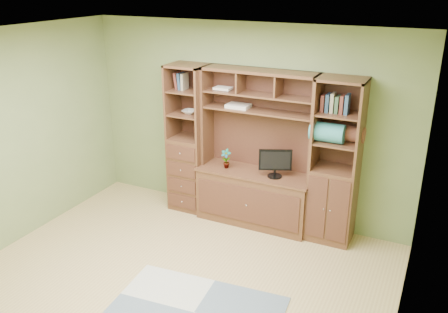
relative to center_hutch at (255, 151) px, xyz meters
The scene contains 11 objects.
room 1.77m from the center_hutch, 98.20° to the right, with size 4.60×4.10×2.64m.
center_hutch is the anchor object (origin of this frame).
left_tower 1.00m from the center_hutch, behind, with size 0.50×0.45×2.05m, color #54311D.
right_tower 1.03m from the center_hutch, ahead, with size 0.55×0.45×2.05m, color #54311D.
rug 2.24m from the center_hutch, 84.63° to the right, with size 1.69×1.13×0.01m, color gray.
monitor 0.29m from the center_hutch, ahead, with size 0.42×0.18×0.51m, color black.
orchid 0.43m from the center_hutch, behind, with size 0.14×0.09×0.26m, color #B7623D.
magazines 0.61m from the center_hutch, 162.30° to the left, with size 0.29×0.21×0.05m, color beige.
bowl 1.05m from the center_hutch, behind, with size 0.19×0.19×0.05m, color beige.
blanket_teal 0.99m from the center_hutch, ahead, with size 0.40×0.23×0.23m, color teal.
blanket_red 1.21m from the center_hutch, ahead, with size 0.34×0.19×0.19m, color brown.
Camera 1 is at (2.37, -3.57, 3.13)m, focal length 38.00 mm.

